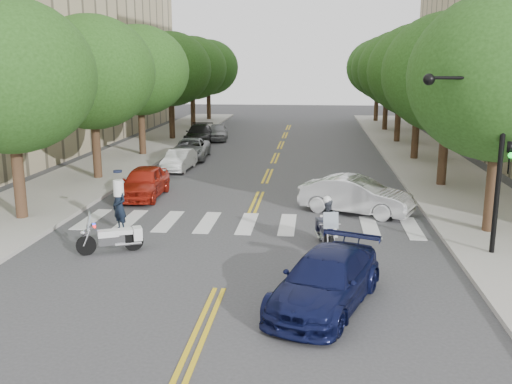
# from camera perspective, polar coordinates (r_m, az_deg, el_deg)

# --- Properties ---
(ground) EXTENTS (140.00, 140.00, 0.00)m
(ground) POSITION_cam_1_polar(r_m,az_deg,el_deg) (15.86, -3.68, -9.62)
(ground) COLOR #38383A
(ground) RESTS_ON ground
(sidewalk_left) EXTENTS (5.00, 60.00, 0.15)m
(sidewalk_left) POSITION_cam_1_polar(r_m,az_deg,el_deg) (38.83, -12.22, 3.67)
(sidewalk_left) COLOR #9E9991
(sidewalk_left) RESTS_ON ground
(sidewalk_right) EXTENTS (5.00, 60.00, 0.15)m
(sidewalk_right) POSITION_cam_1_polar(r_m,az_deg,el_deg) (37.59, 16.56, 3.14)
(sidewalk_right) COLOR #9E9991
(sidewalk_right) RESTS_ON ground
(tree_l_0) EXTENTS (6.40, 6.40, 8.45)m
(tree_l_0) POSITION_cam_1_polar(r_m,az_deg,el_deg) (23.36, -23.46, 10.58)
(tree_l_0) COLOR #382316
(tree_l_0) RESTS_ON ground
(tree_l_1) EXTENTS (6.40, 6.40, 8.45)m
(tree_l_1) POSITION_cam_1_polar(r_m,az_deg,el_deg) (30.61, -16.11, 11.40)
(tree_l_1) COLOR #382316
(tree_l_1) RESTS_ON ground
(tree_l_2) EXTENTS (6.40, 6.40, 8.45)m
(tree_l_2) POSITION_cam_1_polar(r_m,az_deg,el_deg) (38.16, -11.59, 11.82)
(tree_l_2) COLOR #382316
(tree_l_2) RESTS_ON ground
(tree_l_3) EXTENTS (6.40, 6.40, 8.45)m
(tree_l_3) POSITION_cam_1_polar(r_m,az_deg,el_deg) (45.86, -8.57, 12.06)
(tree_l_3) COLOR #382316
(tree_l_3) RESTS_ON ground
(tree_l_4) EXTENTS (6.40, 6.40, 8.45)m
(tree_l_4) POSITION_cam_1_polar(r_m,az_deg,el_deg) (53.65, -6.42, 12.21)
(tree_l_4) COLOR #382316
(tree_l_4) RESTS_ON ground
(tree_l_5) EXTENTS (6.40, 6.40, 8.45)m
(tree_l_5) POSITION_cam_1_polar(r_m,az_deg,el_deg) (61.50, -4.82, 12.31)
(tree_l_5) COLOR #382316
(tree_l_5) RESTS_ON ground
(tree_r_0) EXTENTS (6.40, 6.40, 8.45)m
(tree_r_0) POSITION_cam_1_polar(r_m,az_deg,el_deg) (21.40, 23.42, 10.47)
(tree_r_0) COLOR #382316
(tree_r_0) RESTS_ON ground
(tree_r_1) EXTENTS (6.40, 6.40, 8.45)m
(tree_r_1) POSITION_cam_1_polar(r_m,az_deg,el_deg) (29.14, 18.74, 11.18)
(tree_r_1) COLOR #382316
(tree_r_1) RESTS_ON ground
(tree_r_2) EXTENTS (6.40, 6.40, 8.45)m
(tree_r_2) POSITION_cam_1_polar(r_m,az_deg,el_deg) (36.99, 16.02, 11.57)
(tree_r_2) COLOR #382316
(tree_r_2) RESTS_ON ground
(tree_r_3) EXTENTS (6.40, 6.40, 8.45)m
(tree_r_3) POSITION_cam_1_polar(r_m,az_deg,el_deg) (44.89, 14.26, 11.80)
(tree_r_3) COLOR #382316
(tree_r_3) RESTS_ON ground
(tree_r_4) EXTENTS (6.40, 6.40, 8.45)m
(tree_r_4) POSITION_cam_1_polar(r_m,az_deg,el_deg) (52.83, 13.02, 11.96)
(tree_r_4) COLOR #382316
(tree_r_4) RESTS_ON ground
(tree_r_5) EXTENTS (6.40, 6.40, 8.45)m
(tree_r_5) POSITION_cam_1_polar(r_m,az_deg,el_deg) (60.78, 12.10, 12.07)
(tree_r_5) COLOR #382316
(tree_r_5) RESTS_ON ground
(traffic_signal_pole) EXTENTS (2.82, 0.42, 6.00)m
(traffic_signal_pole) POSITION_cam_1_polar(r_m,az_deg,el_deg) (18.83, 22.01, 4.79)
(traffic_signal_pole) COLOR black
(traffic_signal_pole) RESTS_ON ground
(motorcycle_police) EXTENTS (0.82, 2.19, 1.79)m
(motorcycle_police) POSITION_cam_1_polar(r_m,az_deg,el_deg) (19.07, 7.04, -3.27)
(motorcycle_police) COLOR black
(motorcycle_police) RESTS_ON ground
(motorcycle_parked) EXTENTS (2.01, 1.14, 1.38)m
(motorcycle_parked) POSITION_cam_1_polar(r_m,az_deg,el_deg) (19.15, -13.83, -4.47)
(motorcycle_parked) COLOR black
(motorcycle_parked) RESTS_ON ground
(officer_standing) EXTENTS (0.79, 0.75, 1.82)m
(officer_standing) POSITION_cam_1_polar(r_m,az_deg,el_deg) (21.40, -13.49, -1.43)
(officer_standing) COLOR black
(officer_standing) RESTS_ON ground
(convertible) EXTENTS (4.84, 3.22, 1.51)m
(convertible) POSITION_cam_1_polar(r_m,az_deg,el_deg) (23.61, 9.96, -0.33)
(convertible) COLOR silver
(convertible) RESTS_ON ground
(sedan_blue) EXTENTS (3.44, 5.09, 1.37)m
(sedan_blue) POSITION_cam_1_polar(r_m,az_deg,el_deg) (14.63, 6.99, -8.78)
(sedan_blue) COLOR #0D1239
(sedan_blue) RESTS_ON ground
(parked_car_a) EXTENTS (1.78, 4.24, 1.43)m
(parked_car_a) POSITION_cam_1_polar(r_m,az_deg,el_deg) (26.50, -11.13, 0.97)
(parked_car_a) COLOR #A71F11
(parked_car_a) RESTS_ON ground
(parked_car_b) EXTENTS (1.44, 3.65, 1.18)m
(parked_car_b) POSITION_cam_1_polar(r_m,az_deg,el_deg) (33.00, -7.71, 3.18)
(parked_car_b) COLOR white
(parked_car_b) RESTS_ON ground
(parked_car_c) EXTENTS (2.44, 4.76, 1.29)m
(parked_car_c) POSITION_cam_1_polar(r_m,az_deg,el_deg) (36.89, -6.55, 4.30)
(parked_car_c) COLOR gray
(parked_car_c) RESTS_ON ground
(parked_car_d) EXTENTS (2.32, 4.96, 1.40)m
(parked_car_d) POSITION_cam_1_polar(r_m,az_deg,el_deg) (44.16, -5.69, 5.80)
(parked_car_d) COLOR black
(parked_car_d) RESTS_ON ground
(parked_car_e) EXTENTS (1.95, 4.00, 1.32)m
(parked_car_e) POSITION_cam_1_polar(r_m,az_deg,el_deg) (45.68, -3.89, 6.01)
(parked_car_e) COLOR gray
(parked_car_e) RESTS_ON ground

